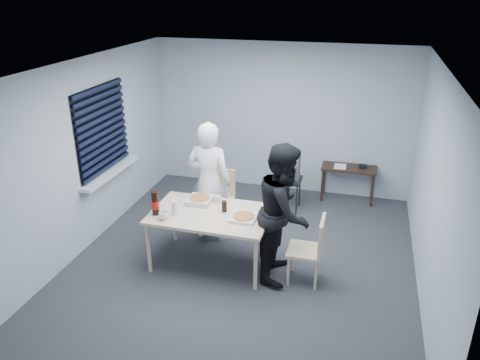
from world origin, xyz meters
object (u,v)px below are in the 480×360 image
(side_table, at_px, (349,171))
(stool, at_px, (289,185))
(soda_bottle, at_px, (155,203))
(backpack, at_px, (290,167))
(person_black, at_px, (284,212))
(mug_a, at_px, (164,216))
(chair_right, at_px, (312,246))
(dining_table, at_px, (211,217))
(person_white, at_px, (209,182))
(chair_far, at_px, (220,194))
(mug_b, at_px, (218,199))

(side_table, distance_m, stool, 1.11)
(side_table, xyz_separation_m, soda_bottle, (-2.29, -2.70, 0.37))
(backpack, bearing_deg, soda_bottle, -104.00)
(stool, bearing_deg, person_black, -82.58)
(mug_a, bearing_deg, chair_right, 7.39)
(dining_table, distance_m, chair_right, 1.35)
(person_black, bearing_deg, dining_table, 90.99)
(chair_right, relative_size, backpack, 2.02)
(chair_right, height_order, person_white, person_white)
(chair_right, bearing_deg, soda_bottle, -175.83)
(dining_table, height_order, chair_right, chair_right)
(person_black, height_order, side_table, person_black)
(person_white, bearing_deg, backpack, -128.29)
(side_table, bearing_deg, backpack, -144.88)
(person_white, height_order, backpack, person_white)
(chair_far, distance_m, person_black, 1.62)
(chair_right, height_order, mug_b, chair_right)
(person_black, distance_m, backpack, 1.84)
(stool, bearing_deg, mug_a, -119.58)
(chair_right, relative_size, side_table, 0.98)
(mug_b, bearing_deg, stool, 64.61)
(chair_far, distance_m, soda_bottle, 1.42)
(chair_right, distance_m, stool, 2.03)
(chair_right, xyz_separation_m, soda_bottle, (-2.00, -0.15, 0.39))
(person_black, xyz_separation_m, side_table, (0.67, 2.47, -0.36))
(mug_a, relative_size, soda_bottle, 0.38)
(chair_right, bearing_deg, chair_far, 143.57)
(chair_far, height_order, mug_a, chair_far)
(chair_right, bearing_deg, person_black, 166.35)
(chair_right, distance_m, soda_bottle, 2.04)
(dining_table, distance_m, mug_a, 0.61)
(person_black, bearing_deg, side_table, -15.31)
(dining_table, distance_m, stool, 2.00)
(mug_b, bearing_deg, person_black, -17.95)
(chair_far, bearing_deg, person_black, -41.99)
(person_white, distance_m, backpack, 1.54)
(stool, relative_size, soda_bottle, 1.72)
(side_table, relative_size, backpack, 2.07)
(dining_table, relative_size, person_white, 0.87)
(mug_b, distance_m, soda_bottle, 0.86)
(side_table, relative_size, mug_b, 9.11)
(chair_right, bearing_deg, person_white, 155.56)
(chair_far, bearing_deg, stool, 40.11)
(person_black, bearing_deg, chair_far, 48.01)
(chair_right, xyz_separation_m, mug_a, (-1.85, -0.24, 0.28))
(chair_right, bearing_deg, mug_b, 163.25)
(person_black, bearing_deg, soda_bottle, 98.40)
(mug_b, bearing_deg, chair_far, 105.60)
(chair_far, bearing_deg, person_white, -92.45)
(person_white, bearing_deg, soda_bottle, 63.42)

